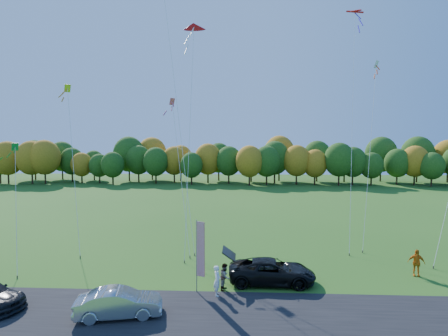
{
  "coord_description": "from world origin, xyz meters",
  "views": [
    {
      "loc": [
        1.35,
        -21.44,
        8.92
      ],
      "look_at": [
        0.0,
        6.0,
        7.0
      ],
      "focal_mm": 28.0,
      "sensor_mm": 36.0,
      "label": 1
    }
  ],
  "objects_px": {
    "silver_sedan": "(119,303)",
    "feather_flag": "(200,248)",
    "person_east": "(416,263)",
    "black_suv": "(272,271)"
  },
  "relations": [
    {
      "from": "silver_sedan",
      "to": "feather_flag",
      "type": "bearing_deg",
      "value": -62.78
    },
    {
      "from": "person_east",
      "to": "silver_sedan",
      "type": "bearing_deg",
      "value": -143.95
    },
    {
      "from": "person_east",
      "to": "black_suv",
      "type": "bearing_deg",
      "value": -153.87
    },
    {
      "from": "black_suv",
      "to": "feather_flag",
      "type": "height_order",
      "value": "feather_flag"
    },
    {
      "from": "feather_flag",
      "to": "person_east",
      "type": "bearing_deg",
      "value": 13.08
    },
    {
      "from": "person_east",
      "to": "feather_flag",
      "type": "height_order",
      "value": "feather_flag"
    },
    {
      "from": "silver_sedan",
      "to": "person_east",
      "type": "distance_m",
      "value": 19.21
    },
    {
      "from": "silver_sedan",
      "to": "feather_flag",
      "type": "xyz_separation_m",
      "value": [
        3.81,
        3.13,
        1.99
      ]
    },
    {
      "from": "silver_sedan",
      "to": "feather_flag",
      "type": "height_order",
      "value": "feather_flag"
    },
    {
      "from": "black_suv",
      "to": "feather_flag",
      "type": "relative_size",
      "value": 1.25
    }
  ]
}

